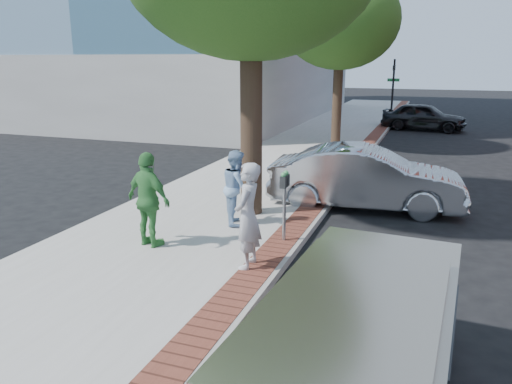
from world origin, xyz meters
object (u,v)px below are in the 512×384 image
at_px(bg_car, 424,117).
at_px(van, 357,354).
at_px(sedan_silver, 366,178).
at_px(parking_meter, 285,191).
at_px(person_officer, 237,187).
at_px(person_gray, 248,216).
at_px(person_green, 149,200).

height_order(bg_car, van, van).
height_order(sedan_silver, bg_car, sedan_silver).
bearing_deg(parking_meter, person_officer, 151.45).
distance_m(person_gray, person_officer, 2.52).
relative_size(person_green, sedan_silver, 0.39).
xyz_separation_m(sedan_silver, bg_car, (0.92, 16.09, -0.06)).
relative_size(person_officer, bg_car, 0.38).
bearing_deg(parking_meter, van, -65.38).
xyz_separation_m(person_gray, van, (2.45, -3.33, -0.20)).
xyz_separation_m(parking_meter, van, (2.22, -4.85, -0.29)).
relative_size(person_green, bg_car, 0.43).
bearing_deg(van, bg_car, 94.02).
xyz_separation_m(person_green, van, (4.67, -3.66, -0.19)).
bearing_deg(bg_car, person_gray, -178.99).
relative_size(sedan_silver, bg_car, 1.12).
bearing_deg(person_green, sedan_silver, -111.08).
xyz_separation_m(parking_meter, person_gray, (-0.23, -1.52, -0.09)).
relative_size(parking_meter, person_gray, 0.76).
distance_m(bg_car, van, 24.38).
distance_m(parking_meter, van, 5.35).
distance_m(person_gray, van, 4.14).
xyz_separation_m(parking_meter, bg_car, (2.11, 19.52, -0.45)).
height_order(person_gray, bg_car, person_gray).
height_order(person_green, bg_car, person_green).
distance_m(parking_meter, person_green, 2.72).
bearing_deg(person_green, van, 158.93).
bearing_deg(person_green, person_gray, -171.48).
bearing_deg(bg_car, parking_meter, -178.82).
height_order(person_green, van, person_green).
xyz_separation_m(bg_car, van, (0.12, -24.38, 0.16)).
relative_size(person_officer, van, 0.37).
bearing_deg(person_gray, van, 34.17).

